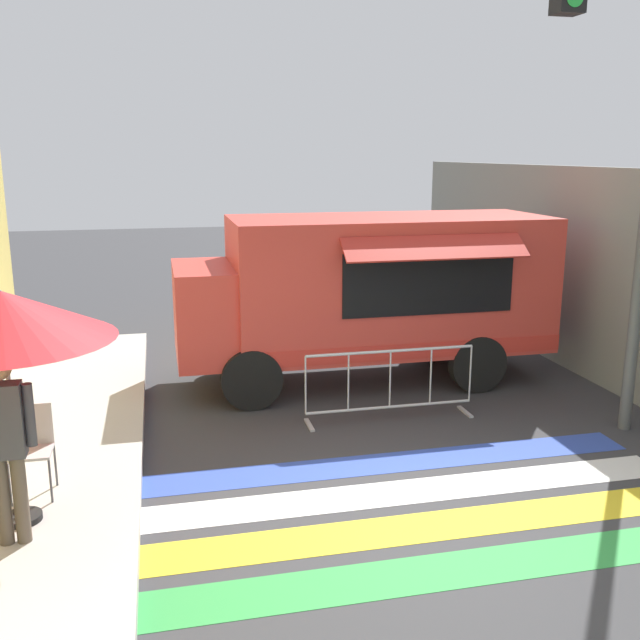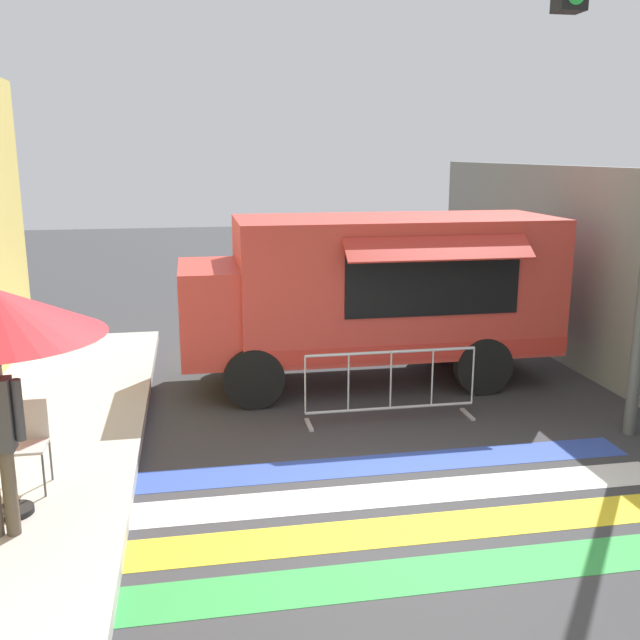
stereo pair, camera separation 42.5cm
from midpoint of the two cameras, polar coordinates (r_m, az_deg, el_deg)
The scene contains 6 objects.
ground_plane at distance 7.42m, azimuth 8.85°, elevation -16.27°, with size 60.00×60.00×0.00m, color #38383A.
crosswalk_painted at distance 7.73m, azimuth 7.92°, elevation -14.91°, with size 6.40×2.84×0.01m.
food_truck at distance 11.32m, azimuth 4.82°, elevation 2.44°, with size 5.86×2.48×2.66m.
traffic_signal_pole at distance 9.46m, azimuth 23.48°, elevation 16.94°, with size 3.99×0.29×6.55m.
folding_chair at distance 8.12m, azimuth -21.01°, elevation -8.65°, with size 0.41×0.41×0.94m.
barricade_front at distance 9.91m, azimuth 6.91°, elevation -5.25°, with size 2.41×0.44×1.01m.
Camera 2 is at (-2.00, -6.12, 3.64)m, focal length 40.00 mm.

